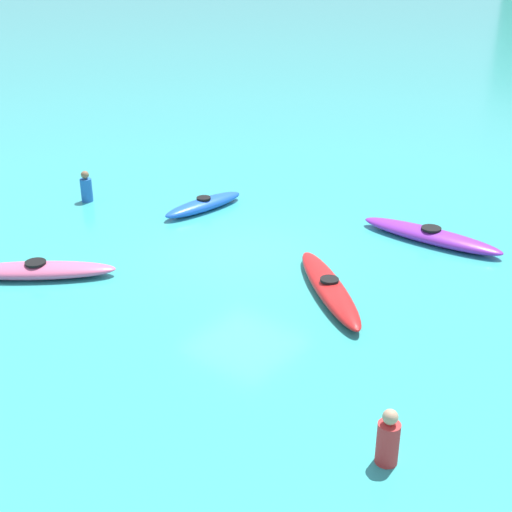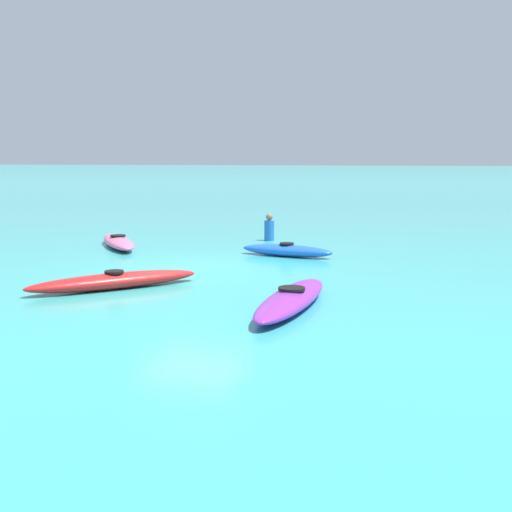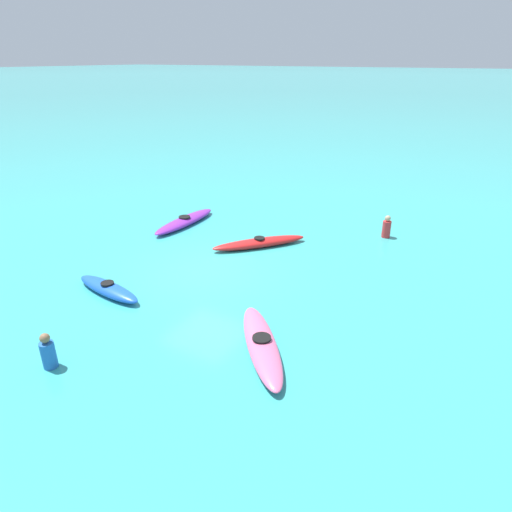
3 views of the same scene
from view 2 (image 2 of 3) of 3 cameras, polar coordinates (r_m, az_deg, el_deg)
ground_plane at (r=15.16m, az=-5.65°, el=-1.18°), size 600.00×600.00×0.00m
kayak_red at (r=13.08m, az=-12.70°, el=-2.21°), size 3.13×2.74×0.37m
kayak_pink at (r=19.32m, az=-12.37°, el=1.27°), size 3.03×2.77×0.37m
kayak_purple at (r=11.13m, az=3.24°, el=-3.89°), size 3.59×0.79×0.37m
kayak_blue at (r=17.08m, az=2.80°, el=0.52°), size 0.88×2.67×0.37m
person_by_kayaks at (r=20.40m, az=1.21°, el=2.48°), size 0.40×0.40×0.88m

